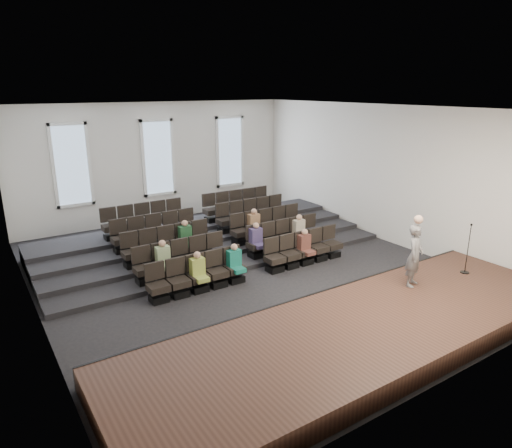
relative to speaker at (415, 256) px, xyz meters
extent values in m
plane|color=black|center=(-2.57, 4.34, -1.34)|extent=(14.00, 14.00, 0.00)
cube|color=white|center=(-2.57, 4.34, 3.67)|extent=(12.00, 14.00, 0.02)
cube|color=silver|center=(-2.57, 11.36, 1.16)|extent=(12.00, 0.04, 5.00)
cube|color=silver|center=(-2.57, -2.68, 1.16)|extent=(12.00, 0.04, 5.00)
cube|color=silver|center=(-8.59, 4.34, 1.16)|extent=(0.04, 14.00, 5.00)
cube|color=silver|center=(3.45, 4.34, 1.16)|extent=(0.04, 14.00, 5.00)
cube|color=#44291D|center=(-2.57, -0.76, -1.09)|extent=(11.80, 3.60, 0.50)
cube|color=black|center=(-2.57, 1.01, -1.09)|extent=(11.80, 0.06, 0.52)
cube|color=black|center=(-2.57, 6.66, -1.27)|extent=(11.80, 4.80, 0.15)
cube|color=black|center=(-2.57, 7.19, -1.19)|extent=(11.80, 3.75, 0.30)
cube|color=black|center=(-2.57, 7.71, -1.12)|extent=(11.80, 2.70, 0.45)
cube|color=black|center=(-2.57, 8.24, -1.04)|extent=(11.80, 1.65, 0.60)
cube|color=black|center=(-5.69, 3.74, -1.24)|extent=(0.47, 0.43, 0.20)
cube|color=black|center=(-5.69, 3.74, -0.93)|extent=(0.55, 0.50, 0.19)
cube|color=black|center=(-5.69, 3.95, -0.52)|extent=(0.55, 0.08, 0.50)
cube|color=black|center=(-5.09, 3.74, -1.24)|extent=(0.47, 0.43, 0.20)
cube|color=black|center=(-5.09, 3.74, -0.93)|extent=(0.55, 0.50, 0.19)
cube|color=black|center=(-5.09, 3.95, -0.52)|extent=(0.55, 0.08, 0.50)
cube|color=black|center=(-4.49, 3.74, -1.24)|extent=(0.47, 0.43, 0.20)
cube|color=black|center=(-4.49, 3.74, -0.93)|extent=(0.55, 0.50, 0.19)
cube|color=black|center=(-4.49, 3.95, -0.52)|extent=(0.55, 0.08, 0.50)
cube|color=black|center=(-3.89, 3.74, -1.24)|extent=(0.47, 0.43, 0.20)
cube|color=black|center=(-3.89, 3.74, -0.93)|extent=(0.55, 0.50, 0.19)
cube|color=black|center=(-3.89, 3.95, -0.52)|extent=(0.55, 0.08, 0.50)
cube|color=black|center=(-3.29, 3.74, -1.24)|extent=(0.47, 0.43, 0.20)
cube|color=black|center=(-3.29, 3.74, -0.93)|extent=(0.55, 0.50, 0.19)
cube|color=black|center=(-3.29, 3.95, -0.52)|extent=(0.55, 0.08, 0.50)
cube|color=black|center=(-1.84, 3.74, -1.24)|extent=(0.47, 0.43, 0.20)
cube|color=black|center=(-1.84, 3.74, -0.93)|extent=(0.55, 0.50, 0.19)
cube|color=black|center=(-1.84, 3.95, -0.52)|extent=(0.55, 0.08, 0.50)
cube|color=black|center=(-1.24, 3.74, -1.24)|extent=(0.47, 0.43, 0.20)
cube|color=black|center=(-1.24, 3.74, -0.93)|extent=(0.55, 0.50, 0.19)
cube|color=black|center=(-1.24, 3.95, -0.52)|extent=(0.55, 0.08, 0.50)
cube|color=black|center=(-0.64, 3.74, -1.24)|extent=(0.47, 0.43, 0.20)
cube|color=black|center=(-0.64, 3.74, -0.93)|extent=(0.55, 0.50, 0.19)
cube|color=black|center=(-0.64, 3.95, -0.52)|extent=(0.55, 0.08, 0.50)
cube|color=black|center=(-0.04, 3.74, -1.24)|extent=(0.47, 0.43, 0.20)
cube|color=black|center=(-0.04, 3.74, -0.93)|extent=(0.55, 0.50, 0.19)
cube|color=black|center=(-0.04, 3.95, -0.52)|extent=(0.55, 0.08, 0.50)
cube|color=black|center=(0.56, 3.74, -1.24)|extent=(0.47, 0.43, 0.20)
cube|color=black|center=(0.56, 3.74, -0.93)|extent=(0.55, 0.50, 0.19)
cube|color=black|center=(0.56, 3.95, -0.52)|extent=(0.55, 0.08, 0.50)
cube|color=black|center=(-5.69, 4.79, -1.09)|extent=(0.47, 0.43, 0.20)
cube|color=black|center=(-5.69, 4.79, -0.78)|extent=(0.55, 0.50, 0.19)
cube|color=black|center=(-5.69, 5.00, -0.37)|extent=(0.55, 0.08, 0.50)
cube|color=black|center=(-5.09, 4.79, -1.09)|extent=(0.47, 0.43, 0.20)
cube|color=black|center=(-5.09, 4.79, -0.78)|extent=(0.55, 0.50, 0.19)
cube|color=black|center=(-5.09, 5.00, -0.37)|extent=(0.55, 0.08, 0.50)
cube|color=black|center=(-4.49, 4.79, -1.09)|extent=(0.47, 0.43, 0.20)
cube|color=black|center=(-4.49, 4.79, -0.78)|extent=(0.55, 0.50, 0.19)
cube|color=black|center=(-4.49, 5.00, -0.37)|extent=(0.55, 0.08, 0.50)
cube|color=black|center=(-3.89, 4.79, -1.09)|extent=(0.47, 0.43, 0.20)
cube|color=black|center=(-3.89, 4.79, -0.78)|extent=(0.55, 0.50, 0.19)
cube|color=black|center=(-3.89, 5.00, -0.37)|extent=(0.55, 0.08, 0.50)
cube|color=black|center=(-3.29, 4.79, -1.09)|extent=(0.47, 0.43, 0.20)
cube|color=black|center=(-3.29, 4.79, -0.78)|extent=(0.55, 0.50, 0.19)
cube|color=black|center=(-3.29, 5.00, -0.37)|extent=(0.55, 0.08, 0.50)
cube|color=black|center=(-1.84, 4.79, -1.09)|extent=(0.47, 0.43, 0.20)
cube|color=black|center=(-1.84, 4.79, -0.78)|extent=(0.55, 0.50, 0.19)
cube|color=black|center=(-1.84, 5.00, -0.37)|extent=(0.55, 0.08, 0.50)
cube|color=black|center=(-1.24, 4.79, -1.09)|extent=(0.47, 0.43, 0.20)
cube|color=black|center=(-1.24, 4.79, -0.78)|extent=(0.55, 0.50, 0.19)
cube|color=black|center=(-1.24, 5.00, -0.37)|extent=(0.55, 0.08, 0.50)
cube|color=black|center=(-0.64, 4.79, -1.09)|extent=(0.47, 0.43, 0.20)
cube|color=black|center=(-0.64, 4.79, -0.78)|extent=(0.55, 0.50, 0.19)
cube|color=black|center=(-0.64, 5.00, -0.37)|extent=(0.55, 0.08, 0.50)
cube|color=black|center=(-0.04, 4.79, -1.09)|extent=(0.47, 0.43, 0.20)
cube|color=black|center=(-0.04, 4.79, -0.78)|extent=(0.55, 0.50, 0.19)
cube|color=black|center=(-0.04, 5.00, -0.37)|extent=(0.55, 0.08, 0.50)
cube|color=black|center=(0.56, 4.79, -1.09)|extent=(0.47, 0.43, 0.20)
cube|color=black|center=(0.56, 4.79, -0.78)|extent=(0.55, 0.50, 0.19)
cube|color=black|center=(0.56, 5.00, -0.37)|extent=(0.55, 0.08, 0.50)
cube|color=black|center=(-5.69, 5.84, -0.94)|extent=(0.47, 0.42, 0.20)
cube|color=black|center=(-5.69, 5.84, -0.63)|extent=(0.55, 0.50, 0.19)
cube|color=black|center=(-5.69, 6.05, -0.22)|extent=(0.55, 0.08, 0.50)
cube|color=black|center=(-5.09, 5.84, -0.94)|extent=(0.47, 0.42, 0.20)
cube|color=black|center=(-5.09, 5.84, -0.63)|extent=(0.55, 0.50, 0.19)
cube|color=black|center=(-5.09, 6.05, -0.22)|extent=(0.55, 0.08, 0.50)
cube|color=black|center=(-4.49, 5.84, -0.94)|extent=(0.47, 0.42, 0.20)
cube|color=black|center=(-4.49, 5.84, -0.63)|extent=(0.55, 0.50, 0.19)
cube|color=black|center=(-4.49, 6.05, -0.22)|extent=(0.55, 0.08, 0.50)
cube|color=black|center=(-3.89, 5.84, -0.94)|extent=(0.47, 0.42, 0.20)
cube|color=black|center=(-3.89, 5.84, -0.63)|extent=(0.55, 0.50, 0.19)
cube|color=black|center=(-3.89, 6.05, -0.22)|extent=(0.55, 0.08, 0.50)
cube|color=black|center=(-3.29, 5.84, -0.94)|extent=(0.47, 0.42, 0.20)
cube|color=black|center=(-3.29, 5.84, -0.63)|extent=(0.55, 0.50, 0.19)
cube|color=black|center=(-3.29, 6.05, -0.22)|extent=(0.55, 0.08, 0.50)
cube|color=black|center=(-1.84, 5.84, -0.94)|extent=(0.47, 0.42, 0.20)
cube|color=black|center=(-1.84, 5.84, -0.63)|extent=(0.55, 0.50, 0.19)
cube|color=black|center=(-1.84, 6.05, -0.22)|extent=(0.55, 0.08, 0.50)
cube|color=black|center=(-1.24, 5.84, -0.94)|extent=(0.47, 0.42, 0.20)
cube|color=black|center=(-1.24, 5.84, -0.63)|extent=(0.55, 0.50, 0.19)
cube|color=black|center=(-1.24, 6.05, -0.22)|extent=(0.55, 0.08, 0.50)
cube|color=black|center=(-0.64, 5.84, -0.94)|extent=(0.47, 0.42, 0.20)
cube|color=black|center=(-0.64, 5.84, -0.63)|extent=(0.55, 0.50, 0.19)
cube|color=black|center=(-0.64, 6.05, -0.22)|extent=(0.55, 0.08, 0.50)
cube|color=black|center=(-0.04, 5.84, -0.94)|extent=(0.47, 0.42, 0.20)
cube|color=black|center=(-0.04, 5.84, -0.63)|extent=(0.55, 0.50, 0.19)
cube|color=black|center=(-0.04, 6.05, -0.22)|extent=(0.55, 0.08, 0.50)
cube|color=black|center=(0.56, 5.84, -0.94)|extent=(0.47, 0.42, 0.20)
cube|color=black|center=(0.56, 5.84, -0.63)|extent=(0.55, 0.50, 0.19)
cube|color=black|center=(0.56, 6.05, -0.22)|extent=(0.55, 0.08, 0.50)
cube|color=black|center=(-5.69, 6.89, -0.79)|extent=(0.47, 0.42, 0.20)
cube|color=black|center=(-5.69, 6.89, -0.48)|extent=(0.55, 0.50, 0.19)
cube|color=black|center=(-5.69, 7.10, -0.07)|extent=(0.55, 0.08, 0.50)
cube|color=black|center=(-5.09, 6.89, -0.79)|extent=(0.47, 0.42, 0.20)
cube|color=black|center=(-5.09, 6.89, -0.48)|extent=(0.55, 0.50, 0.19)
cube|color=black|center=(-5.09, 7.10, -0.07)|extent=(0.55, 0.08, 0.50)
cube|color=black|center=(-4.49, 6.89, -0.79)|extent=(0.47, 0.42, 0.20)
cube|color=black|center=(-4.49, 6.89, -0.48)|extent=(0.55, 0.50, 0.19)
cube|color=black|center=(-4.49, 7.10, -0.07)|extent=(0.55, 0.08, 0.50)
cube|color=black|center=(-3.89, 6.89, -0.79)|extent=(0.47, 0.42, 0.20)
cube|color=black|center=(-3.89, 6.89, -0.48)|extent=(0.55, 0.50, 0.19)
cube|color=black|center=(-3.89, 7.10, -0.07)|extent=(0.55, 0.08, 0.50)
cube|color=black|center=(-3.29, 6.89, -0.79)|extent=(0.47, 0.42, 0.20)
cube|color=black|center=(-3.29, 6.89, -0.48)|extent=(0.55, 0.50, 0.19)
cube|color=black|center=(-3.29, 7.10, -0.07)|extent=(0.55, 0.08, 0.50)
cube|color=black|center=(-1.84, 6.89, -0.79)|extent=(0.47, 0.42, 0.20)
cube|color=black|center=(-1.84, 6.89, -0.48)|extent=(0.55, 0.50, 0.19)
cube|color=black|center=(-1.84, 7.10, -0.07)|extent=(0.55, 0.08, 0.50)
cube|color=black|center=(-1.24, 6.89, -0.79)|extent=(0.47, 0.42, 0.20)
cube|color=black|center=(-1.24, 6.89, -0.48)|extent=(0.55, 0.50, 0.19)
cube|color=black|center=(-1.24, 7.10, -0.07)|extent=(0.55, 0.08, 0.50)
cube|color=black|center=(-0.64, 6.89, -0.79)|extent=(0.47, 0.42, 0.20)
cube|color=black|center=(-0.64, 6.89, -0.48)|extent=(0.55, 0.50, 0.19)
cube|color=black|center=(-0.64, 7.10, -0.07)|extent=(0.55, 0.08, 0.50)
cube|color=black|center=(-0.04, 6.89, -0.79)|extent=(0.47, 0.42, 0.20)
cube|color=black|center=(-0.04, 6.89, -0.48)|extent=(0.55, 0.50, 0.19)
cube|color=black|center=(-0.04, 7.10, -0.07)|extent=(0.55, 0.08, 0.50)
cube|color=black|center=(0.56, 6.89, -0.79)|extent=(0.47, 0.42, 0.20)
cube|color=black|center=(0.56, 6.89, -0.48)|extent=(0.55, 0.50, 0.19)
cube|color=black|center=(0.56, 7.10, -0.07)|extent=(0.55, 0.08, 0.50)
cube|color=black|center=(-5.69, 7.94, -0.64)|extent=(0.47, 0.42, 0.20)
cube|color=black|center=(-5.69, 7.94, -0.33)|extent=(0.55, 0.50, 0.19)
cube|color=black|center=(-5.69, 8.15, 0.08)|extent=(0.55, 0.08, 0.50)
cube|color=black|center=(-5.09, 7.94, -0.64)|extent=(0.47, 0.42, 0.20)
cube|color=black|center=(-5.09, 7.94, -0.33)|extent=(0.55, 0.50, 0.19)
cube|color=black|center=(-5.09, 8.15, 0.08)|extent=(0.55, 0.08, 0.50)
cube|color=black|center=(-4.49, 7.94, -0.64)|extent=(0.47, 0.42, 0.20)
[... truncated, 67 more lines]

